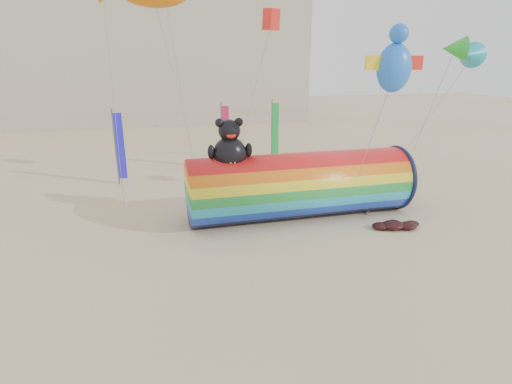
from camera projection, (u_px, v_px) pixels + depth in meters
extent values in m
plane|color=#CCB58C|center=(254.00, 255.00, 17.58)|extent=(160.00, 160.00, 0.00)
cube|color=#B7AD99|center=(82.00, 47.00, 53.82)|extent=(60.00, 15.00, 20.00)
cube|color=#28303D|center=(72.00, 41.00, 46.72)|extent=(59.50, 0.12, 17.00)
cylinder|color=red|center=(300.00, 185.00, 21.57)|extent=(12.05, 3.51, 3.51)
torus|color=#0F1438|center=(396.00, 177.00, 23.01)|extent=(0.24, 3.68, 3.68)
cylinder|color=black|center=(398.00, 177.00, 23.05)|extent=(0.06, 3.48, 3.48)
ellipsoid|color=black|center=(230.00, 154.00, 20.05)|extent=(1.72, 1.54, 1.81)
ellipsoid|color=#FFF91A|center=(232.00, 159.00, 19.58)|extent=(0.88, 0.39, 0.77)
sphere|color=black|center=(229.00, 131.00, 19.68)|extent=(1.10, 1.10, 1.10)
sphere|color=black|center=(219.00, 123.00, 19.44)|extent=(0.44, 0.44, 0.44)
sphere|color=black|center=(239.00, 122.00, 19.67)|extent=(0.44, 0.44, 0.44)
ellipsoid|color=red|center=(231.00, 135.00, 19.31)|extent=(0.49, 0.18, 0.31)
ellipsoid|color=black|center=(211.00, 152.00, 19.66)|extent=(0.36, 0.36, 0.72)
ellipsoid|color=black|center=(249.00, 150.00, 20.13)|extent=(0.36, 0.36, 0.72)
imported|color=#54555B|center=(368.00, 199.00, 22.08)|extent=(0.74, 0.73, 1.72)
ellipsoid|color=#3A0B0A|center=(393.00, 225.00, 20.26)|extent=(1.17, 0.99, 0.41)
ellipsoid|color=#3A0B0A|center=(407.00, 226.00, 20.26)|extent=(0.99, 0.84, 0.34)
ellipsoid|color=#3A0B0A|center=(381.00, 226.00, 20.27)|extent=(0.91, 0.77, 0.32)
ellipsoid|color=#3A0B0A|center=(394.00, 223.00, 20.73)|extent=(0.78, 0.66, 0.27)
ellipsoid|color=#3A0B0A|center=(412.00, 223.00, 20.67)|extent=(0.73, 0.62, 0.25)
cylinder|color=#59595E|center=(116.00, 147.00, 27.01)|extent=(0.10, 0.10, 5.20)
cube|color=#231DDB|center=(120.00, 146.00, 27.07)|extent=(0.56, 0.06, 4.50)
cylinder|color=#59595E|center=(222.00, 136.00, 31.08)|extent=(0.10, 0.10, 5.20)
cube|color=#C21B49|center=(226.00, 135.00, 31.14)|extent=(0.56, 0.06, 4.50)
cylinder|color=#59595E|center=(272.00, 131.00, 33.41)|extent=(0.10, 0.10, 5.20)
cube|color=green|center=(275.00, 130.00, 33.47)|extent=(0.56, 0.06, 4.50)
ellipsoid|color=blue|center=(394.00, 68.00, 16.85)|extent=(1.52, 1.18, 2.03)
cube|color=red|center=(271.00, 19.00, 23.94)|extent=(0.75, 0.75, 1.20)
cone|color=green|center=(453.00, 49.00, 20.64)|extent=(1.24, 1.24, 1.12)
cone|color=#169CB7|center=(470.00, 55.00, 24.36)|extent=(1.57, 1.57, 1.41)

